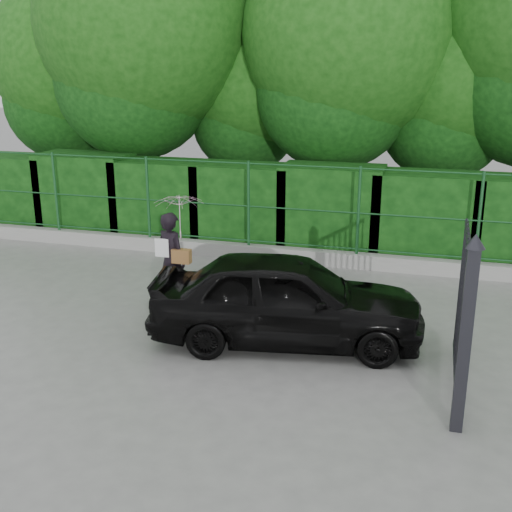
# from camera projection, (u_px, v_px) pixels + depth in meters

# --- Properties ---
(ground) EXTENTS (80.00, 80.00, 0.00)m
(ground) POSITION_uv_depth(u_px,v_px,m) (140.00, 341.00, 9.76)
(ground) COLOR gray
(kerb) EXTENTS (14.00, 0.25, 0.30)m
(kerb) POSITION_uv_depth(u_px,v_px,m) (231.00, 250.00, 13.85)
(kerb) COLOR #9E9E99
(kerb) RESTS_ON ground
(fence) EXTENTS (14.13, 0.06, 1.80)m
(fence) POSITION_uv_depth(u_px,v_px,m) (240.00, 203.00, 13.48)
(fence) COLOR #184A22
(fence) RESTS_ON kerb
(hedge) EXTENTS (14.20, 1.20, 1.94)m
(hedge) POSITION_uv_depth(u_px,v_px,m) (244.00, 205.00, 14.53)
(hedge) COLOR black
(hedge) RESTS_ON ground
(trees) EXTENTS (17.10, 6.15, 8.08)m
(trees) POSITION_uv_depth(u_px,v_px,m) (317.00, 36.00, 15.20)
(trees) COLOR black
(trees) RESTS_ON ground
(gate) EXTENTS (0.22, 2.33, 2.36)m
(gate) POSITION_uv_depth(u_px,v_px,m) (464.00, 320.00, 7.54)
(gate) COLOR #24242A
(gate) RESTS_ON ground
(woman) EXTENTS (0.93, 0.86, 1.95)m
(woman) POSITION_uv_depth(u_px,v_px,m) (176.00, 235.00, 10.89)
(woman) COLOR black
(woman) RESTS_ON ground
(car) EXTENTS (4.28, 2.28, 1.38)m
(car) POSITION_uv_depth(u_px,v_px,m) (287.00, 299.00, 9.57)
(car) COLOR black
(car) RESTS_ON ground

